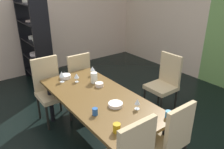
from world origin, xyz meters
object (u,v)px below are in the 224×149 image
object	(u,v)px
serving_bowl_rear	(99,85)
cup_near_window	(168,114)
wine_glass_front	(76,76)
dining_table	(99,102)
wine_glass_center	(62,74)
wine_glass_south	(137,102)
chair_left_near	(50,87)
cup_left	(117,128)
pitcher_right	(94,78)
serving_bowl_corner	(65,76)
display_shelf	(35,41)
serving_bowl_near_shelf	(116,104)
wine_glass_east	(92,69)
chair_right_far	(169,136)
chair_head_far	(165,81)
chair_left_far	(83,79)
cup_west	(95,112)

from	to	relation	value
serving_bowl_rear	cup_near_window	world-z (taller)	cup_near_window
wine_glass_front	dining_table	bearing A→B (deg)	1.07
wine_glass_front	serving_bowl_rear	world-z (taller)	wine_glass_front
wine_glass_center	wine_glass_south	bearing A→B (deg)	17.23
chair_left_near	cup_left	world-z (taller)	chair_left_near
wine_glass_center	pitcher_right	distance (m)	0.49
serving_bowl_corner	cup_left	distance (m)	1.55
display_shelf	serving_bowl_near_shelf	bearing A→B (deg)	-0.07
wine_glass_east	wine_glass_south	bearing A→B (deg)	-5.85
dining_table	wine_glass_front	distance (m)	0.60
chair_right_far	wine_glass_south	distance (m)	0.51
chair_head_far	wine_glass_center	xyz separation A→B (m)	(-0.69, -1.56, 0.29)
chair_head_far	cup_left	size ratio (longest dim) A/B	10.67
pitcher_right	wine_glass_front	bearing A→B (deg)	-132.15
wine_glass_front	cup_left	size ratio (longest dim) A/B	1.44
chair_left_near	wine_glass_east	size ratio (longest dim) A/B	7.04
chair_head_far	wine_glass_east	world-z (taller)	chair_head_far
wine_glass_south	chair_left_near	bearing A→B (deg)	-161.32
chair_left_far	dining_table	bearing A→B (deg)	72.23
dining_table	cup_left	world-z (taller)	cup_left
dining_table	cup_west	xyz separation A→B (m)	(0.34, -0.27, 0.12)
wine_glass_front	serving_bowl_rear	size ratio (longest dim) A/B	1.14
chair_right_far	dining_table	bearing A→B (deg)	107.75
display_shelf	cup_west	distance (m)	2.87
display_shelf	wine_glass_front	distance (m)	1.94
wine_glass_front	serving_bowl_rear	distance (m)	0.39
chair_left_near	wine_glass_east	bearing A→B (deg)	154.29
dining_table	cup_near_window	xyz separation A→B (m)	(0.87, 0.36, 0.12)
display_shelf	wine_glass_south	bearing A→B (deg)	3.05
chair_right_far	display_shelf	distance (m)	3.50
cup_west	wine_glass_front	bearing A→B (deg)	164.15
dining_table	wine_glass_south	distance (m)	0.59
wine_glass_center	chair_right_far	bearing A→B (deg)	16.46
display_shelf	serving_bowl_rear	distance (m)	2.28
wine_glass_south	cup_left	distance (m)	0.50
chair_head_far	chair_left_near	xyz separation A→B (m)	(-0.93, -1.67, 0.01)
wine_glass_front	pitcher_right	bearing A→B (deg)	47.85
chair_head_far	wine_glass_center	size ratio (longest dim) A/B	6.07
wine_glass_center	cup_near_window	bearing A→B (deg)	19.07
chair_right_far	wine_glass_center	world-z (taller)	chair_right_far
chair_left_near	display_shelf	distance (m)	1.64
chair_head_far	pitcher_right	distance (m)	1.26
chair_right_far	chair_left_far	size ratio (longest dim) A/B	1.01
chair_head_far	display_shelf	bearing A→B (deg)	28.13
serving_bowl_near_shelf	pitcher_right	world-z (taller)	pitcher_right
cup_near_window	pitcher_right	distance (m)	1.28
wine_glass_south	serving_bowl_rear	distance (m)	0.78
chair_head_far	wine_glass_front	bearing A→B (deg)	68.10
serving_bowl_corner	cup_near_window	bearing A→B (deg)	14.86
chair_left_near	cup_west	xyz separation A→B (m)	(1.29, 0.03, 0.20)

